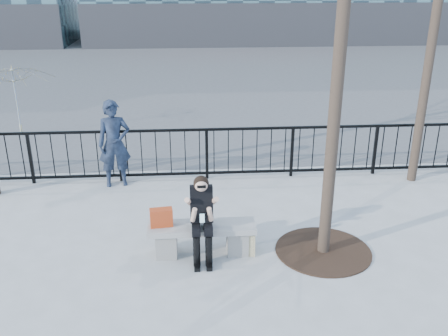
{
  "coord_description": "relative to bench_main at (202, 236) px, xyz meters",
  "views": [
    {
      "loc": [
        -0.15,
        -6.78,
        4.13
      ],
      "look_at": [
        0.4,
        0.8,
        1.1
      ],
      "focal_mm": 40.0,
      "sensor_mm": 36.0,
      "label": 1
    }
  ],
  "objects": [
    {
      "name": "ground",
      "position": [
        0.0,
        0.0,
        -0.3
      ],
      "size": [
        120.0,
        120.0,
        0.0
      ],
      "primitive_type": "plane",
      "color": "gray",
      "rests_on": "ground"
    },
    {
      "name": "street_surface",
      "position": [
        0.0,
        15.0,
        -0.3
      ],
      "size": [
        60.0,
        23.0,
        0.01
      ],
      "primitive_type": "cube",
      "color": "#474747",
      "rests_on": "ground"
    },
    {
      "name": "railing",
      "position": [
        0.0,
        3.0,
        0.25
      ],
      "size": [
        14.0,
        0.06,
        1.1
      ],
      "color": "black",
      "rests_on": "ground"
    },
    {
      "name": "tree_grate",
      "position": [
        1.9,
        -0.1,
        -0.29
      ],
      "size": [
        1.5,
        1.5,
        0.02
      ],
      "primitive_type": "cylinder",
      "color": "black",
      "rests_on": "ground"
    },
    {
      "name": "bench_main",
      "position": [
        0.0,
        0.0,
        0.0
      ],
      "size": [
        1.65,
        0.46,
        0.49
      ],
      "color": "slate",
      "rests_on": "ground"
    },
    {
      "name": "seated_woman",
      "position": [
        0.0,
        -0.16,
        0.37
      ],
      "size": [
        0.5,
        0.64,
        1.34
      ],
      "color": "black",
      "rests_on": "ground"
    },
    {
      "name": "handbag",
      "position": [
        -0.61,
        0.02,
        0.33
      ],
      "size": [
        0.36,
        0.2,
        0.28
      ],
      "primitive_type": "cube",
      "rotation": [
        0.0,
        0.0,
        0.12
      ],
      "color": "#B13915",
      "rests_on": "bench_main"
    },
    {
      "name": "shopping_bag",
      "position": [
        0.62,
        -0.09,
        -0.12
      ],
      "size": [
        0.41,
        0.2,
        0.37
      ],
      "primitive_type": "cube",
      "rotation": [
        0.0,
        0.0,
        -0.14
      ],
      "color": "beige",
      "rests_on": "ground"
    },
    {
      "name": "standing_man",
      "position": [
        -1.66,
        2.8,
        0.59
      ],
      "size": [
        0.72,
        0.54,
        1.77
      ],
      "primitive_type": "imported",
      "rotation": [
        0.0,
        0.0,
        0.19
      ],
      "color": "black",
      "rests_on": "ground"
    },
    {
      "name": "vendor_umbrella",
      "position": [
        -4.62,
        6.24,
        0.64
      ],
      "size": [
        2.2,
        2.24,
        1.88
      ],
      "primitive_type": "imported",
      "rotation": [
        0.0,
        0.0,
        0.08
      ],
      "color": "yellow",
      "rests_on": "ground"
    }
  ]
}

